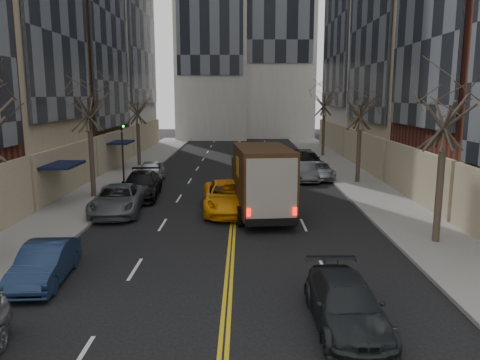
% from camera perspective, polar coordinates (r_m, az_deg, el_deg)
% --- Properties ---
extents(sidewalk_left, '(4.00, 66.00, 0.15)m').
position_cam_1_polar(sidewalk_left, '(37.17, -14.43, 0.29)').
color(sidewalk_left, slate).
rests_on(sidewalk_left, ground).
extents(sidewalk_right, '(4.00, 66.00, 0.15)m').
position_cam_1_polar(sidewalk_right, '(36.94, 13.68, 0.26)').
color(sidewalk_right, slate).
rests_on(sidewalk_right, ground).
extents(tree_lf_mid, '(3.20, 3.20, 8.91)m').
position_cam_1_polar(tree_lf_mid, '(29.87, -18.06, 10.31)').
color(tree_lf_mid, '#382D23').
rests_on(tree_lf_mid, sidewalk_left).
extents(tree_lf_far, '(3.20, 3.20, 8.12)m').
position_cam_1_polar(tree_lf_far, '(42.42, -12.47, 9.66)').
color(tree_lf_far, '#382D23').
rests_on(tree_lf_far, sidewalk_left).
extents(tree_rt_near, '(3.20, 3.20, 8.71)m').
position_cam_1_polar(tree_rt_near, '(21.10, 23.93, 9.75)').
color(tree_rt_near, '#382D23').
rests_on(tree_rt_near, sidewalk_right).
extents(tree_rt_mid, '(3.20, 3.20, 8.32)m').
position_cam_1_polar(tree_rt_mid, '(34.41, 14.55, 9.71)').
color(tree_rt_mid, '#382D23').
rests_on(tree_rt_mid, sidewalk_right).
extents(tree_rt_far, '(3.20, 3.20, 9.11)m').
position_cam_1_polar(tree_rt_far, '(49.10, 10.28, 10.63)').
color(tree_rt_far, '#382D23').
rests_on(tree_rt_far, sidewalk_right).
extents(traffic_signal, '(0.29, 0.26, 4.70)m').
position_cam_1_polar(traffic_signal, '(31.59, -14.12, 3.61)').
color(traffic_signal, black).
rests_on(traffic_signal, sidewalk_left).
extents(ups_truck, '(3.38, 7.09, 3.75)m').
position_cam_1_polar(ups_truck, '(24.50, 2.60, -0.16)').
color(ups_truck, black).
rests_on(ups_truck, ground).
extents(observer_sedan, '(1.97, 4.63, 1.33)m').
position_cam_1_polar(observer_sedan, '(13.63, 12.84, -14.58)').
color(observer_sedan, black).
rests_on(observer_sedan, ground).
extents(taxi, '(3.23, 6.18, 1.66)m').
position_cam_1_polar(taxi, '(25.71, -1.41, -2.06)').
color(taxi, '#F99B0A').
rests_on(taxi, ground).
extents(pedestrian, '(0.37, 0.56, 1.52)m').
position_cam_1_polar(pedestrian, '(24.66, 1.46, -2.78)').
color(pedestrian, black).
rests_on(pedestrian, ground).
extents(parked_lf_b, '(1.74, 4.18, 1.34)m').
position_cam_1_polar(parked_lf_b, '(17.57, -22.71, -9.35)').
color(parked_lf_b, '#121F3A').
rests_on(parked_lf_b, ground).
extents(parked_lf_c, '(3.03, 5.69, 1.52)m').
position_cam_1_polar(parked_lf_c, '(26.20, -14.68, -2.33)').
color(parked_lf_c, '#54575C').
rests_on(parked_lf_c, ground).
extents(parked_lf_d, '(2.62, 5.63, 1.59)m').
position_cam_1_polar(parked_lf_d, '(29.83, -11.95, -0.62)').
color(parked_lf_d, black).
rests_on(parked_lf_d, ground).
extents(parked_lf_e, '(2.19, 4.73, 1.57)m').
position_cam_1_polar(parked_lf_e, '(35.02, -10.82, 1.01)').
color(parked_lf_e, '#B5B9BD').
rests_on(parked_lf_e, ground).
extents(parked_rt_a, '(1.74, 4.26, 1.37)m').
position_cam_1_polar(parked_rt_a, '(35.24, 7.88, 0.99)').
color(parked_rt_a, '#494B50').
rests_on(parked_rt_a, ground).
extents(parked_rt_b, '(2.22, 4.65, 1.28)m').
position_cam_1_polar(parked_rt_b, '(36.29, 9.57, 1.14)').
color(parked_rt_b, '#B3B6BB').
rests_on(parked_rt_b, ground).
extents(parked_rt_c, '(2.44, 4.94, 1.38)m').
position_cam_1_polar(parked_rt_c, '(42.02, 8.31, 2.48)').
color(parked_rt_c, black).
rests_on(parked_rt_c, ground).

